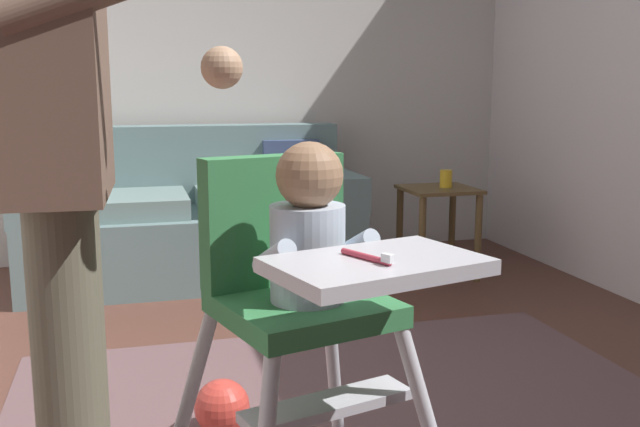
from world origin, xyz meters
TOP-DOWN VIEW (x-y plane):
  - wall_far at (0.00, 2.62)m, footprint 4.84×0.06m
  - couch at (-0.12, 2.10)m, footprint 1.86×0.86m
  - high_chair at (-0.09, -0.49)m, footprint 0.74×0.83m
  - adult_standing at (-0.60, -0.46)m, footprint 0.51×0.51m
  - toy_ball at (-0.21, 0.12)m, footprint 0.18×0.18m
  - side_table at (1.25, 1.73)m, footprint 0.40×0.40m
  - sippy_cup at (1.29, 1.73)m, footprint 0.07×0.07m

SIDE VIEW (x-z plane):
  - toy_ball at x=-0.21m, z-range 0.00..0.18m
  - couch at x=-0.12m, z-range -0.10..0.76m
  - side_table at x=1.25m, z-range 0.12..0.64m
  - sippy_cup at x=1.29m, z-range 0.52..0.62m
  - high_chair at x=-0.09m, z-range 0.19..1.17m
  - adult_standing at x=-0.60m, z-range 0.11..1.72m
  - wall_far at x=0.00m, z-range 0.00..2.73m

